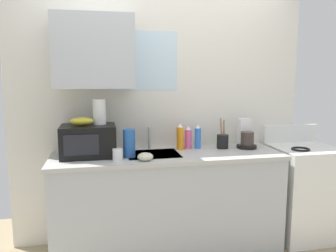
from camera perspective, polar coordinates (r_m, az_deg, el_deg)
kitchen_wall_assembly at (r=3.22m, az=-2.89°, el=4.10°), size 2.82×0.42×2.50m
counter_unit at (r=3.12m, az=-0.05°, el=-12.64°), size 2.05×0.63×0.90m
sink_faucet at (r=3.18m, az=-3.20°, el=-2.07°), size 0.03×0.03×0.21m
stove_range at (r=3.64m, az=21.93°, el=-10.18°), size 0.60×0.60×1.08m
microwave at (r=2.95m, az=-13.40°, el=-2.47°), size 0.46×0.35×0.27m
banana_bunch at (r=2.93m, az=-14.48°, el=0.78°), size 0.20×0.11×0.07m
paper_towel_roll at (r=2.97m, az=-11.59°, el=2.42°), size 0.11×0.11×0.22m
coffee_maker at (r=3.32m, az=13.07°, el=-1.81°), size 0.19×0.21×0.28m
dish_soap_bottle_orange at (r=3.15m, az=2.08°, el=-1.92°), size 0.07×0.07×0.25m
dish_soap_bottle_pink at (r=3.20m, az=3.45°, el=-2.04°), size 0.07×0.07×0.22m
dish_soap_bottle_blue at (r=3.20m, az=5.08°, el=-1.91°), size 0.06×0.06×0.23m
cereal_canister at (r=2.87m, az=-6.62°, el=-2.93°), size 0.10×0.10×0.24m
mug_white at (r=2.79m, az=-8.55°, el=-4.81°), size 0.08×0.08×0.09m
utensil_crock at (r=3.25m, az=9.27°, el=-2.54°), size 0.11×0.11×0.29m
small_bowl at (r=2.75m, az=-3.89°, el=-5.22°), size 0.13×0.13×0.06m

